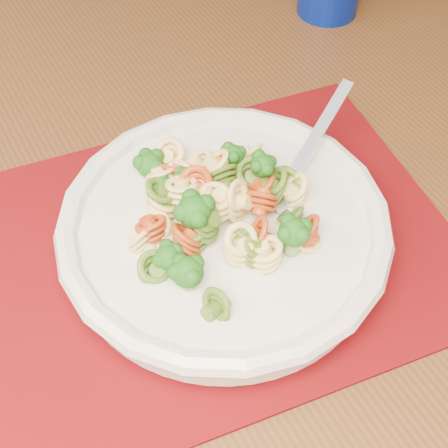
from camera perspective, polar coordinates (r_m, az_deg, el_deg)
name	(u,v)px	position (r m, az deg, el deg)	size (l,w,h in m)	color
dining_table	(217,197)	(0.75, -0.64, 2.52)	(1.46, 1.01, 0.75)	#542F17
placemat	(215,246)	(0.57, -0.79, -2.01)	(0.42, 0.33, 0.00)	#62040D
pasta_bowl	(224,230)	(0.54, 0.00, -0.55)	(0.29, 0.29, 0.05)	beige
pasta_broccoli_heap	(224,220)	(0.53, 0.00, 0.41)	(0.24, 0.24, 0.06)	#F0D776
fork	(277,202)	(0.54, 4.86, 2.04)	(0.19, 0.02, 0.01)	silver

